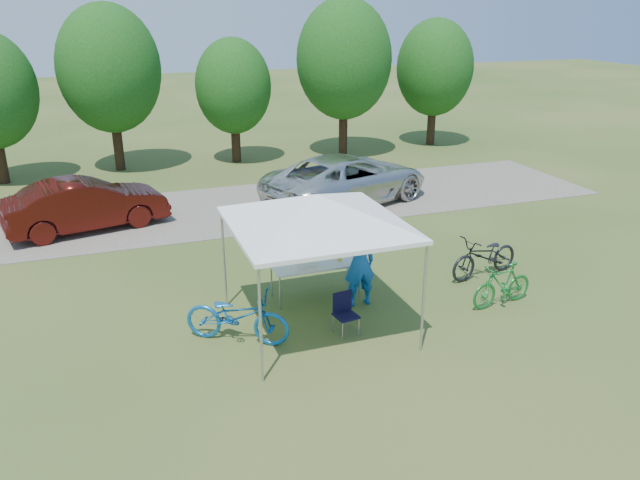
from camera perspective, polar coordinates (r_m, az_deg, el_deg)
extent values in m
plane|color=#2D5119|center=(12.48, -0.29, -7.89)|extent=(100.00, 100.00, 0.00)
cube|color=gray|center=(19.62, -8.05, 2.85)|extent=(24.00, 5.00, 0.02)
cylinder|color=#A5A5AA|center=(10.34, -5.46, -7.85)|extent=(0.05, 0.05, 2.10)
cylinder|color=#A5A5AA|center=(11.34, 9.45, -5.34)|extent=(0.05, 0.05, 2.10)
cylinder|color=#A5A5AA|center=(12.99, -8.76, -1.80)|extent=(0.05, 0.05, 2.10)
cylinder|color=#A5A5AA|center=(13.80, 3.52, -0.21)|extent=(0.05, 0.05, 2.10)
cube|color=white|center=(11.60, -0.31, 1.42)|extent=(3.15, 3.15, 0.08)
pyramid|color=white|center=(11.42, -0.32, 4.22)|extent=(4.53, 4.53, 0.55)
cylinder|color=#382314|center=(24.80, -27.16, 6.62)|extent=(0.36, 0.36, 1.75)
cylinder|color=#382314|center=(25.14, -17.99, 8.39)|extent=(0.36, 0.36, 2.03)
ellipsoid|color=#144711|center=(24.74, -18.71, 14.61)|extent=(3.71, 3.71, 4.64)
cylinder|color=#382314|center=(25.49, -7.70, 8.89)|extent=(0.36, 0.36, 1.61)
ellipsoid|color=#144711|center=(25.14, -7.94, 13.76)|extent=(2.94, 2.94, 3.68)
cylinder|color=#382314|center=(26.44, 2.13, 10.03)|extent=(0.36, 0.36, 2.10)
ellipsoid|color=#144711|center=(26.06, 2.22, 16.19)|extent=(3.84, 3.84, 4.80)
cylinder|color=#382314|center=(28.92, 10.14, 10.38)|extent=(0.36, 0.36, 1.82)
ellipsoid|color=#144711|center=(28.59, 10.46, 15.24)|extent=(3.33, 3.33, 4.16)
cube|color=white|center=(13.38, -0.43, -2.23)|extent=(1.89, 0.79, 0.04)
cylinder|color=#A5A5AA|center=(13.00, -3.67, -4.87)|extent=(0.04, 0.04, 0.74)
cylinder|color=#A5A5AA|center=(13.54, 3.62, -3.77)|extent=(0.04, 0.04, 0.74)
cylinder|color=#A5A5AA|center=(13.59, -4.46, -3.70)|extent=(0.04, 0.04, 0.74)
cylinder|color=#A5A5AA|center=(14.11, 2.56, -2.70)|extent=(0.04, 0.04, 0.74)
cube|color=black|center=(12.05, 2.39, -6.94)|extent=(0.47, 0.47, 0.04)
cube|color=black|center=(12.12, 2.05, -5.61)|extent=(0.41, 0.10, 0.41)
cylinder|color=#A5A5AA|center=(11.94, 1.88, -8.32)|extent=(0.02, 0.02, 0.37)
cylinder|color=#A5A5AA|center=(12.06, 3.51, -8.02)|extent=(0.02, 0.02, 0.37)
cylinder|color=#A5A5AA|center=(12.24, 1.26, -7.54)|extent=(0.02, 0.02, 0.37)
cylinder|color=#A5A5AA|center=(12.36, 2.85, -7.26)|extent=(0.02, 0.02, 0.37)
cube|color=white|center=(13.23, -1.43, -1.62)|extent=(0.50, 0.33, 0.33)
cube|color=white|center=(13.16, -1.43, -0.86)|extent=(0.52, 0.36, 0.04)
cylinder|color=yellow|center=(13.48, 1.81, -1.79)|extent=(0.09, 0.09, 0.07)
imported|color=#1658B5|center=(12.96, 3.63, -2.10)|extent=(0.70, 0.47, 1.91)
imported|color=#135FA7|center=(11.83, -7.60, -6.89)|extent=(2.09, 1.67, 1.06)
imported|color=#19742D|center=(13.67, 16.33, -3.96)|extent=(1.58, 0.63, 0.92)
imported|color=black|center=(14.96, 14.87, -1.44)|extent=(2.02, 1.03, 1.01)
imported|color=silver|center=(19.81, 2.49, 5.61)|extent=(6.19, 4.47, 1.56)
imported|color=#440F0B|center=(18.61, -20.61, 3.06)|extent=(4.61, 2.50, 1.44)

